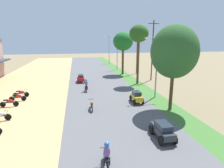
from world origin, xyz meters
TOP-DOWN VIEW (x-y plane):
  - parked_motorbike_fourth at (-9.78, 16.10)m, footprint 1.80×0.54m
  - parked_motorbike_fifth at (-10.14, 19.59)m, footprint 1.80×0.54m
  - parked_motorbike_sixth at (-9.81, 21.33)m, footprint 1.80×0.54m
  - parked_motorbike_seventh at (-9.86, 22.87)m, footprint 1.80×0.54m
  - median_tree_second at (5.58, 15.72)m, footprint 4.31×4.31m
  - median_tree_third at (5.92, 26.70)m, footprint 2.81×2.81m
  - median_tree_fourth at (5.65, 34.93)m, footprint 3.76×3.76m
  - streetlamp_near at (5.80, 19.80)m, footprint 3.16×0.20m
  - streetlamp_mid at (5.80, 40.57)m, footprint 3.16×0.20m
  - streetlamp_far at (5.80, 50.71)m, footprint 3.16×0.20m
  - utility_pole_near at (8.69, 35.49)m, footprint 1.80×0.20m
  - utility_pole_far at (9.12, 28.98)m, footprint 1.80×0.20m
  - car_sedan_charcoal at (2.36, 10.73)m, footprint 1.10×2.26m
  - car_hatchback_yellow at (3.00, 18.31)m, footprint 1.04×2.00m
  - car_sedan_red at (-2.64, 29.43)m, footprint 1.10×2.26m
  - motorbike_foreground_rider at (-1.94, 8.42)m, footprint 0.54×1.80m
  - motorbike_ahead_second at (-1.97, 17.14)m, footprint 0.54×1.80m
  - motorbike_ahead_third at (-2.10, 23.81)m, footprint 0.54×1.80m

SIDE VIEW (x-z plane):
  - parked_motorbike_fourth at x=-9.78m, z-range 0.08..1.02m
  - parked_motorbike_fifth at x=-10.14m, z-range 0.08..1.02m
  - parked_motorbike_sixth at x=-9.81m, z-range 0.08..1.02m
  - parked_motorbike_seventh at x=-9.86m, z-range 0.08..1.02m
  - motorbike_ahead_second at x=-1.97m, z-range 0.10..1.04m
  - car_sedan_charcoal at x=2.36m, z-range 0.15..1.34m
  - car_sedan_red at x=-2.64m, z-range 0.15..1.34m
  - car_hatchback_yellow at x=3.00m, z-range 0.13..1.36m
  - motorbike_foreground_rider at x=-1.94m, z-range 0.03..1.69m
  - motorbike_ahead_third at x=-2.10m, z-range 0.03..1.69m
  - streetlamp_near at x=5.80m, z-range 0.64..7.68m
  - streetlamp_far at x=5.80m, z-range 0.65..8.34m
  - streetlamp_mid at x=5.80m, z-range 0.65..8.38m
  - utility_pole_near at x=8.69m, z-range 0.19..9.42m
  - utility_pole_far at x=9.12m, z-range 0.19..9.87m
  - median_tree_second at x=5.58m, z-range 1.62..9.70m
  - median_tree_fourth at x=5.65m, z-range 2.27..10.32m
  - median_tree_third at x=5.92m, z-range 3.02..11.82m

